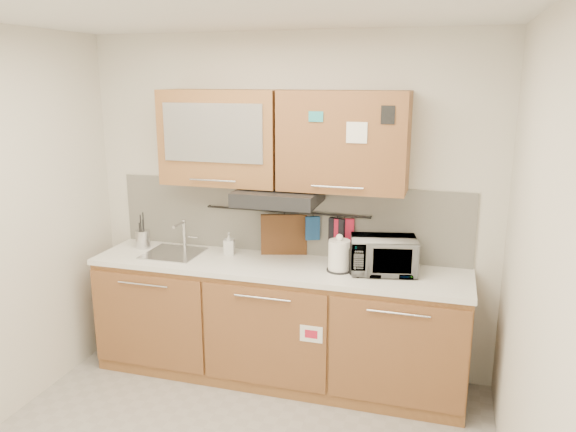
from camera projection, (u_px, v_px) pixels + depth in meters
The scene contains 19 objects.
ceiling at pixel (199, 5), 2.64m from camera, with size 3.20×3.20×0.00m, color white.
wall_back at pixel (288, 205), 4.35m from camera, with size 3.20×3.20×0.00m, color silver.
wall_right at pixel (535, 299), 2.52m from camera, with size 3.00×3.00×0.00m, color silver.
base_cabinet at pixel (277, 328), 4.28m from camera, with size 2.80×0.64×0.88m.
countertop at pixel (276, 267), 4.16m from camera, with size 2.82×0.62×0.04m, color white.
backsplash at pixel (288, 218), 4.37m from camera, with size 2.80×0.02×0.56m, color silver.
upper_cabinets at pixel (280, 139), 4.06m from camera, with size 1.82×0.37×0.70m.
range_hood at pixel (278, 197), 4.09m from camera, with size 0.60×0.46×0.10m, color black.
sink at pixel (174, 253), 4.40m from camera, with size 0.42×0.40×0.26m.
utensil_rail at pixel (286, 212), 4.32m from camera, with size 0.02×0.02×1.30m, color black.
utensil_crock at pixel (143, 239), 4.54m from camera, with size 0.15×0.15×0.29m.
kettle at pixel (339, 256), 3.99m from camera, with size 0.21×0.20×0.27m.
toaster at pixel (365, 259), 3.98m from camera, with size 0.27×0.21×0.18m.
microwave at pixel (383, 255), 3.96m from camera, with size 0.46×0.31×0.25m, color #999999.
soap_bottle at pixel (229, 243), 4.37m from camera, with size 0.08×0.08×0.18m, color #999999.
cutting_board at pixel (284, 242), 4.37m from camera, with size 0.36×0.03×0.44m, color brown.
oven_mitt at pixel (313, 228), 4.27m from camera, with size 0.11×0.03×0.18m, color navy.
dark_pouch at pixel (337, 231), 4.22m from camera, with size 0.13×0.04×0.20m, color black.
pot_holder at pixel (344, 231), 4.21m from camera, with size 0.15×0.02×0.18m, color red.
Camera 1 is at (1.19, -2.57, 2.27)m, focal length 35.00 mm.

